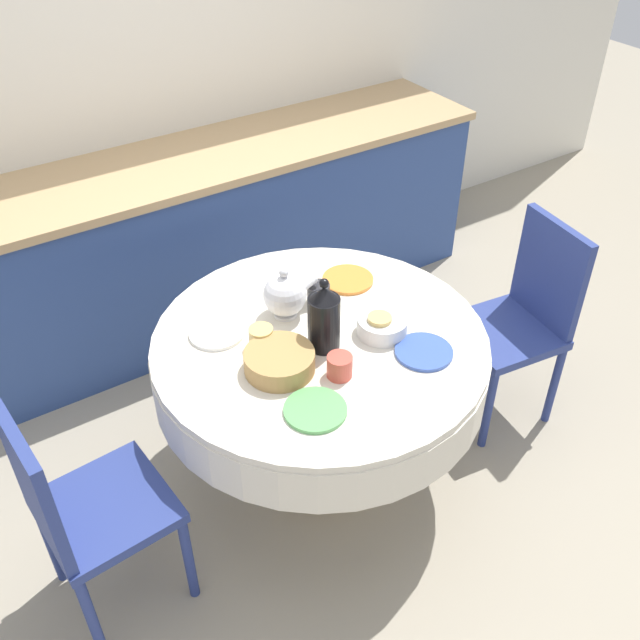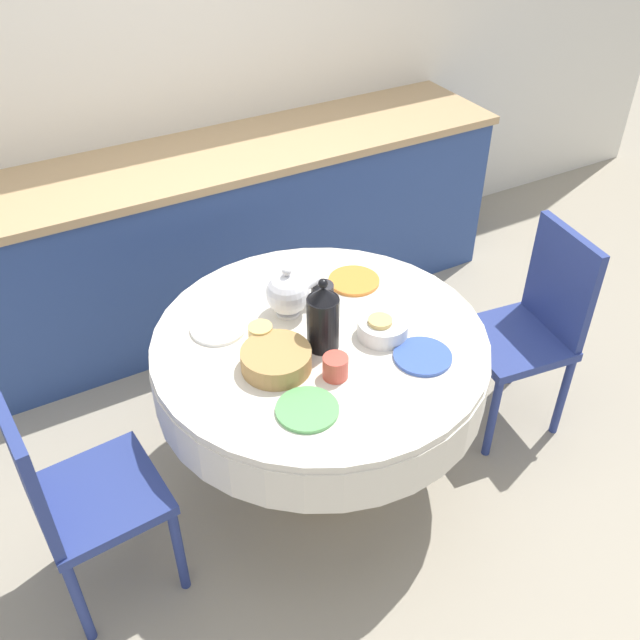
# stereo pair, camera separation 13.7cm
# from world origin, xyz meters

# --- Properties ---
(ground_plane) EXTENTS (12.00, 12.00, 0.00)m
(ground_plane) POSITION_xyz_m (0.00, 0.00, 0.00)
(ground_plane) COLOR #9E937F
(wall_back) EXTENTS (7.00, 0.05, 2.60)m
(wall_back) POSITION_xyz_m (0.00, 1.61, 1.30)
(wall_back) COLOR silver
(wall_back) RESTS_ON ground_plane
(kitchen_counter) EXTENTS (3.24, 0.64, 0.91)m
(kitchen_counter) POSITION_xyz_m (0.00, 1.27, 0.46)
(kitchen_counter) COLOR #2D4784
(kitchen_counter) RESTS_ON ground_plane
(dining_table) EXTENTS (1.24, 1.24, 0.73)m
(dining_table) POSITION_xyz_m (0.00, 0.00, 0.60)
(dining_table) COLOR tan
(dining_table) RESTS_ON ground_plane
(chair_left) EXTENTS (0.45, 0.45, 0.93)m
(chair_left) POSITION_xyz_m (0.95, -0.12, 0.52)
(chair_left) COLOR navy
(chair_left) RESTS_ON ground_plane
(chair_right) EXTENTS (0.43, 0.43, 0.93)m
(chair_right) POSITION_xyz_m (-0.96, -0.07, 0.52)
(chair_right) COLOR navy
(chair_right) RESTS_ON ground_plane
(plate_near_left) EXTENTS (0.21, 0.21, 0.01)m
(plate_near_left) POSITION_xyz_m (-0.22, -0.31, 0.74)
(plate_near_left) COLOR #5BA85B
(plate_near_left) RESTS_ON dining_table
(cup_near_left) EXTENTS (0.09, 0.09, 0.08)m
(cup_near_left) POSITION_xyz_m (-0.06, -0.21, 0.77)
(cup_near_left) COLOR #CC4C3D
(cup_near_left) RESTS_ON dining_table
(plate_near_right) EXTENTS (0.21, 0.21, 0.01)m
(plate_near_right) POSITION_xyz_m (0.26, -0.27, 0.74)
(plate_near_right) COLOR #3856AD
(plate_near_right) RESTS_ON dining_table
(cup_near_right) EXTENTS (0.09, 0.09, 0.08)m
(cup_near_right) POSITION_xyz_m (0.19, -0.10, 0.77)
(cup_near_right) COLOR #DBB766
(cup_near_right) RESTS_ON dining_table
(plate_far_left) EXTENTS (0.21, 0.21, 0.01)m
(plate_far_left) POSITION_xyz_m (-0.30, 0.22, 0.74)
(plate_far_left) COLOR white
(plate_far_left) RESTS_ON dining_table
(cup_far_left) EXTENTS (0.09, 0.09, 0.08)m
(cup_far_left) POSITION_xyz_m (-0.20, 0.07, 0.77)
(cup_far_left) COLOR #DBB766
(cup_far_left) RESTS_ON dining_table
(plate_far_right) EXTENTS (0.21, 0.21, 0.01)m
(plate_far_right) POSITION_xyz_m (0.29, 0.24, 0.74)
(plate_far_right) COLOR orange
(plate_far_right) RESTS_ON dining_table
(cup_far_right) EXTENTS (0.09, 0.09, 0.08)m
(cup_far_right) POSITION_xyz_m (0.11, 0.18, 0.77)
(cup_far_right) COLOR #28282D
(cup_far_right) RESTS_ON dining_table
(coffee_carafe) EXTENTS (0.11, 0.11, 0.29)m
(coffee_carafe) POSITION_xyz_m (-0.01, -0.05, 0.85)
(coffee_carafe) COLOR black
(coffee_carafe) RESTS_ON dining_table
(teapot) EXTENTS (0.22, 0.16, 0.21)m
(teapot) POSITION_xyz_m (-0.03, 0.18, 0.82)
(teapot) COLOR white
(teapot) RESTS_ON dining_table
(bread_basket) EXTENTS (0.24, 0.24, 0.07)m
(bread_basket) POSITION_xyz_m (-0.21, -0.07, 0.77)
(bread_basket) COLOR #AD844C
(bread_basket) RESTS_ON dining_table
(fruit_bowl) EXTENTS (0.18, 0.18, 0.07)m
(fruit_bowl) POSITION_xyz_m (0.20, -0.10, 0.76)
(fruit_bowl) COLOR silver
(fruit_bowl) RESTS_ON dining_table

